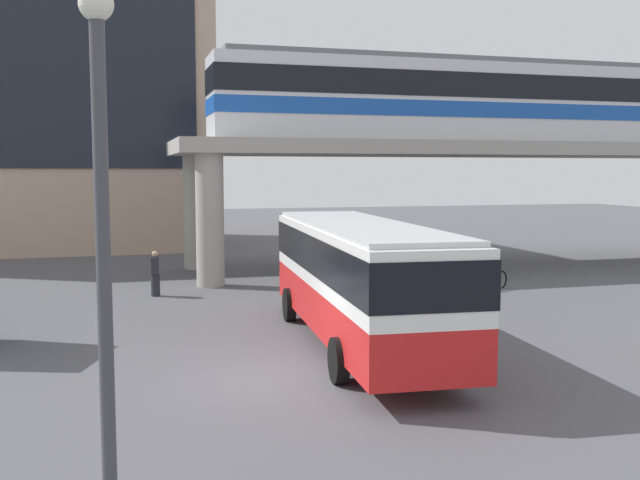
# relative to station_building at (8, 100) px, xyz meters

# --- Properties ---
(ground_plane) EXTENTS (120.00, 120.00, 0.00)m
(ground_plane) POSITION_rel_station_building_xyz_m (9.17, -20.97, -8.63)
(ground_plane) COLOR #515156
(station_building) EXTENTS (22.69, 12.44, 17.25)m
(station_building) POSITION_rel_station_building_xyz_m (0.00, 0.00, 0.00)
(station_building) COLOR tan
(station_building) RESTS_ON ground_plane
(elevated_platform) EXTENTS (29.27, 6.91, 5.82)m
(elevated_platform) POSITION_rel_station_building_xyz_m (22.85, -15.15, -3.61)
(elevated_platform) COLOR #9E9B93
(elevated_platform) RESTS_ON ground_plane
(train) EXTENTS (24.20, 2.96, 3.84)m
(train) POSITION_rel_station_building_xyz_m (21.89, -15.15, -0.84)
(train) COLOR silver
(train) RESTS_ON elevated_platform
(bus_main) EXTENTS (3.34, 11.19, 3.22)m
(bus_main) POSITION_rel_station_building_xyz_m (11.86, -28.68, -6.64)
(bus_main) COLOR red
(bus_main) RESTS_ON ground_plane
(bicycle_orange) EXTENTS (1.76, 0.45, 1.04)m
(bicycle_orange) POSITION_rel_station_building_xyz_m (14.69, -20.13, -8.27)
(bicycle_orange) COLOR black
(bicycle_orange) RESTS_ON ground_plane
(bicycle_black) EXTENTS (1.77, 0.41, 1.04)m
(bicycle_black) POSITION_rel_station_building_xyz_m (14.62, -21.40, -8.27)
(bicycle_black) COLOR black
(bicycle_black) RESTS_ON ground_plane
(bicycle_green) EXTENTS (1.67, 0.75, 1.04)m
(bicycle_green) POSITION_rel_station_building_xyz_m (19.64, -21.66, -8.27)
(bicycle_green) COLOR black
(bicycle_green) RESTS_ON ground_plane
(bicycle_brown) EXTENTS (1.70, 0.67, 1.04)m
(bicycle_brown) POSITION_rel_station_building_xyz_m (19.79, -19.66, -8.27)
(bicycle_brown) COLOR black
(bicycle_brown) RESTS_ON ground_plane
(pedestrian_near_building) EXTENTS (0.32, 0.43, 1.65)m
(pedestrian_near_building) POSITION_rel_station_building_xyz_m (7.20, -19.55, -7.85)
(pedestrian_near_building) COLOR #26262D
(pedestrian_near_building) RESTS_ON ground_plane
(lamp_post) EXTENTS (0.36, 0.36, 6.43)m
(lamp_post) POSITION_rel_station_building_xyz_m (5.74, -38.21, -4.84)
(lamp_post) COLOR #3F3F44
(lamp_post) RESTS_ON ground_plane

